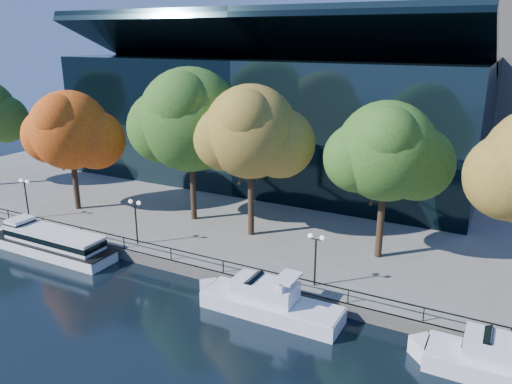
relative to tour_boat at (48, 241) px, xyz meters
The scene contains 14 objects.
ground 11.90m from the tour_boat, ahead, with size 160.00×160.00×0.00m, color black.
promenade 37.26m from the tour_boat, 71.53° to the left, with size 90.00×67.08×1.00m.
railing 12.03m from the tour_boat, 10.58° to the left, with size 88.20×0.08×0.99m.
convention_building 32.56m from the tour_boat, 75.76° to the left, with size 50.00×24.57×21.43m.
tour_boat is the anchor object (origin of this frame).
cruiser_near 21.65m from the tour_boat, ahead, with size 11.04×2.84×3.20m.
cruiser_far 36.43m from the tour_boat, ahead, with size 9.91×2.75×3.24m.
tree_1 12.08m from the tour_boat, 119.69° to the left, with size 10.03×8.23×12.40m.
tree_2 16.73m from the tour_boat, 52.79° to the left, with size 12.30×10.09×14.87m.
tree_3 20.42m from the tour_boat, 33.17° to the left, with size 10.27×8.42×13.68m.
tree_4 30.13m from the tour_boat, 21.53° to the left, with size 9.85×8.07×12.88m.
lamp_0 8.14m from the tour_boat, 153.07° to the left, with size 1.26×0.36×4.03m.
lamp_1 8.49m from the tour_boat, 25.59° to the left, with size 1.26×0.36×4.03m.
lamp_2 24.28m from the tour_boat, ahead, with size 1.26×0.36×4.03m.
Camera 1 is at (23.52, -26.63, 18.53)m, focal length 35.00 mm.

